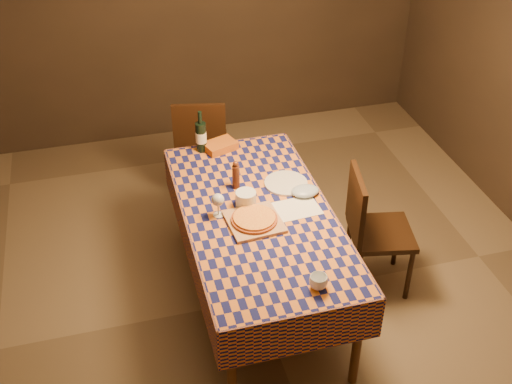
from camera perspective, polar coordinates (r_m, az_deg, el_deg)
room at (r=3.77m, az=0.20°, el=5.14°), size 5.00×5.10×2.70m
dining_table at (r=4.14m, az=0.18°, el=-2.71°), size 0.94×1.84×0.77m
cutting_board at (r=4.01m, az=-0.15°, el=-2.64°), size 0.35×0.35×0.02m
pizza at (r=3.99m, az=-0.15°, el=-2.37°), size 0.36×0.36×0.03m
pepper_mill at (r=4.27m, az=-1.80°, el=1.47°), size 0.06×0.06×0.21m
bowl at (r=4.21m, az=-0.82°, el=-0.40°), size 0.13×0.13×0.04m
wine_glass at (r=4.01m, az=-3.41°, el=-0.77°), size 0.08×0.08×0.16m
wine_bottle at (r=4.68m, az=-4.91°, el=4.96°), size 0.10×0.10×0.32m
deli_tub at (r=4.12m, az=-0.91°, el=-0.65°), size 0.17×0.17×0.11m
takeout_container at (r=4.73m, az=-3.22°, el=4.12°), size 0.27×0.23×0.06m
white_plate at (r=4.36m, az=2.67°, el=0.78°), size 0.36×0.36×0.02m
tumbler at (r=3.57m, az=5.57°, el=-7.96°), size 0.13×0.13×0.08m
flour_patch at (r=4.14m, az=3.66°, el=-1.46°), size 0.30×0.24×0.00m
flour_bag at (r=4.26m, az=4.39°, el=0.10°), size 0.20×0.15×0.06m
chair_far at (r=5.32m, az=-4.92°, el=4.44°), size 0.50×0.51×0.93m
chair_right at (r=4.46m, az=10.14°, el=-2.96°), size 0.50×0.50×0.93m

